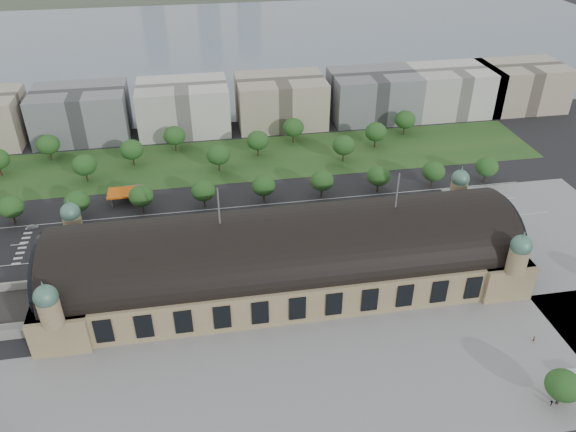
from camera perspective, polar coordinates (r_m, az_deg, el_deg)
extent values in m
plane|color=black|center=(185.86, -0.22, -6.79)|extent=(900.00, 900.00, 0.00)
cube|color=tan|center=(182.14, -0.22, -5.32)|extent=(150.00, 40.00, 12.00)
cube|color=tan|center=(185.58, -21.24, -7.13)|extent=(16.00, 43.00, 12.00)
cube|color=tan|center=(202.22, 18.87, -3.05)|extent=(16.00, 43.00, 12.00)
cylinder|color=black|center=(178.55, -0.23, -3.80)|extent=(144.00, 37.60, 37.60)
cylinder|color=black|center=(182.42, -23.57, -5.29)|extent=(1.20, 32.00, 32.00)
cylinder|color=black|center=(200.77, 20.78, -0.98)|extent=(1.20, 32.00, 32.00)
cylinder|color=tan|center=(196.81, -20.94, -1.03)|extent=(6.00, 6.00, 8.00)
sphere|color=#4C7A66|center=(194.05, -21.25, 0.33)|extent=(6.40, 6.40, 6.40)
cone|color=#4C7A66|center=(192.11, -21.48, 1.34)|extent=(1.00, 1.00, 2.50)
cylinder|color=tan|center=(212.57, 16.88, 2.36)|extent=(6.00, 6.00, 8.00)
sphere|color=#4C7A66|center=(210.01, 17.12, 3.65)|extent=(6.40, 6.40, 6.40)
cone|color=#4C7A66|center=(208.22, 17.29, 4.62)|extent=(1.00, 1.00, 2.50)
cylinder|color=tan|center=(163.65, -22.98, -9.01)|extent=(6.00, 6.00, 8.00)
sphere|color=#4C7A66|center=(160.31, -23.40, -7.52)|extent=(6.40, 6.40, 6.40)
cone|color=#4C7A66|center=(157.96, -23.71, -6.40)|extent=(1.00, 1.00, 2.50)
cylinder|color=tan|center=(182.30, 22.27, -4.20)|extent=(6.00, 6.00, 8.00)
sphere|color=#4C7A66|center=(179.31, 22.63, -2.78)|extent=(6.40, 6.40, 6.40)
cone|color=#4C7A66|center=(177.21, 22.89, -1.72)|extent=(1.00, 1.00, 2.50)
cylinder|color=#59595B|center=(166.13, -7.06, 0.98)|extent=(0.50, 0.50, 12.00)
cylinder|color=#59595B|center=(176.27, 11.06, 2.56)|extent=(0.50, 0.50, 12.00)
cube|color=gray|center=(156.65, 6.38, -16.39)|extent=(190.00, 48.00, 0.12)
cube|color=gray|center=(223.86, 26.80, -3.21)|extent=(56.00, 100.00, 0.12)
cube|color=black|center=(215.04, -7.20, -1.02)|extent=(260.00, 26.00, 0.10)
cube|color=#224B1E|center=(263.00, -6.90, 5.58)|extent=(300.00, 45.00, 0.10)
cube|color=#CD580C|center=(235.23, -16.19, 2.33)|extent=(14.00, 9.00, 0.70)
cube|color=#59595B|center=(241.68, -15.52, 2.44)|extent=(7.00, 5.00, 3.20)
cylinder|color=#59595B|center=(239.98, -17.35, 2.06)|extent=(0.50, 0.50, 4.40)
cylinder|color=#59595B|center=(238.56, -14.75, 2.31)|extent=(0.50, 0.50, 4.40)
cylinder|color=#59595B|center=(234.47, -17.48, 1.29)|extent=(0.50, 0.50, 4.40)
cylinder|color=#59595B|center=(233.01, -14.82, 1.54)|extent=(0.50, 0.50, 4.40)
cube|color=slate|center=(456.26, -6.83, 17.18)|extent=(700.00, 320.00, 0.08)
cube|color=slate|center=(299.95, -20.26, 9.75)|extent=(45.00, 32.00, 24.00)
cube|color=silver|center=(294.75, -10.57, 10.83)|extent=(45.00, 32.00, 24.00)
cube|color=tan|center=(297.97, -0.75, 11.61)|extent=(45.00, 32.00, 24.00)
cube|color=slate|center=(309.35, 8.63, 12.04)|extent=(45.00, 32.00, 24.00)
cube|color=silver|center=(325.86, 16.36, 12.16)|extent=(45.00, 32.00, 24.00)
cube|color=tan|center=(344.84, 22.52, 12.11)|extent=(45.00, 32.00, 24.00)
cylinder|color=#2D2116|center=(237.77, -26.04, -0.26)|extent=(0.70, 0.70, 4.32)
ellipsoid|color=#234A1A|center=(235.26, -26.34, 0.83)|extent=(9.60, 9.60, 8.16)
cylinder|color=#2D2116|center=(231.64, -20.40, 0.28)|extent=(0.70, 0.70, 4.32)
ellipsoid|color=#234A1A|center=(229.06, -20.65, 1.40)|extent=(9.60, 9.60, 8.16)
cylinder|color=#2D2116|center=(227.88, -14.51, 0.84)|extent=(0.70, 0.70, 4.32)
ellipsoid|color=#234A1A|center=(225.27, -14.69, 1.98)|extent=(9.60, 9.60, 8.16)
cylinder|color=#2D2116|center=(226.63, -8.49, 1.40)|extent=(0.70, 0.70, 4.32)
ellipsoid|color=#234A1A|center=(223.99, -8.60, 2.56)|extent=(9.60, 9.60, 8.16)
cylinder|color=#2D2116|center=(227.90, -2.47, 1.94)|extent=(0.70, 0.70, 4.32)
ellipsoid|color=#234A1A|center=(225.28, -2.50, 3.10)|extent=(9.60, 9.60, 8.16)
cylinder|color=#2D2116|center=(231.67, 3.43, 2.45)|extent=(0.70, 0.70, 4.32)
ellipsoid|color=#234A1A|center=(229.10, 3.47, 3.60)|extent=(9.60, 9.60, 8.16)
cylinder|color=#2D2116|center=(237.81, 9.08, 2.92)|extent=(0.70, 0.70, 4.32)
ellipsoid|color=#234A1A|center=(235.30, 9.19, 4.04)|extent=(9.60, 9.60, 8.16)
cylinder|color=#2D2116|center=(246.15, 14.40, 3.34)|extent=(0.70, 0.70, 4.32)
ellipsoid|color=#234A1A|center=(243.73, 14.57, 4.42)|extent=(9.60, 9.60, 8.16)
cylinder|color=#2D2116|center=(256.47, 19.34, 3.69)|extent=(0.70, 0.70, 4.32)
ellipsoid|color=#234A1A|center=(254.15, 19.55, 4.74)|extent=(9.60, 9.60, 8.16)
cylinder|color=#2D2116|center=(277.57, -27.16, 4.09)|extent=(0.70, 0.70, 4.68)
cylinder|color=#2D2116|center=(282.74, -22.95, 5.65)|extent=(0.70, 0.70, 4.68)
ellipsoid|color=#234A1A|center=(280.47, -23.20, 6.69)|extent=(10.40, 10.40, 8.84)
cylinder|color=#2D2116|center=(257.55, -19.76, 3.78)|extent=(0.70, 0.70, 4.68)
ellipsoid|color=#234A1A|center=(255.05, -19.99, 4.90)|extent=(10.40, 10.40, 8.84)
cylinder|color=#2D2116|center=(265.30, -15.42, 5.41)|extent=(0.70, 0.70, 4.68)
ellipsoid|color=#234A1A|center=(262.88, -15.60, 6.52)|extent=(10.40, 10.40, 8.84)
cylinder|color=#2D2116|center=(274.68, -11.33, 6.91)|extent=(0.70, 0.70, 4.68)
ellipsoid|color=#234A1A|center=(272.34, -11.46, 8.00)|extent=(10.40, 10.40, 8.84)
cylinder|color=#2D2116|center=(252.99, -7.00, 5.03)|extent=(0.70, 0.70, 4.68)
ellipsoid|color=#234A1A|center=(250.44, -7.09, 6.19)|extent=(10.40, 10.40, 8.84)
cylinder|color=#2D2116|center=(264.99, -3.06, 6.55)|extent=(0.70, 0.70, 4.68)
ellipsoid|color=#234A1A|center=(262.57, -3.10, 7.68)|extent=(10.40, 10.40, 8.84)
cylinder|color=#2D2116|center=(278.30, 0.54, 7.91)|extent=(0.70, 0.70, 4.68)
ellipsoid|color=#234A1A|center=(275.99, 0.55, 8.99)|extent=(10.40, 10.40, 8.84)
cylinder|color=#2D2116|center=(261.10, 5.62, 6.03)|extent=(0.70, 0.70, 4.68)
ellipsoid|color=#234A1A|center=(258.63, 5.69, 7.16)|extent=(10.40, 10.40, 8.84)
cylinder|color=#2D2116|center=(276.69, 8.82, 7.36)|extent=(0.70, 0.70, 4.68)
ellipsoid|color=#234A1A|center=(274.37, 8.92, 8.45)|extent=(10.40, 10.40, 8.84)
cylinder|color=#2D2116|center=(293.18, 11.69, 8.54)|extent=(0.70, 0.70, 4.68)
ellipsoid|color=#234A1A|center=(290.98, 11.81, 9.56)|extent=(10.40, 10.40, 8.84)
cylinder|color=#2D2116|center=(164.61, 25.78, -16.36)|extent=(0.70, 0.70, 3.96)
ellipsoid|color=#234A1A|center=(161.27, 26.19, -15.19)|extent=(9.00, 9.00, 7.65)
imported|color=gray|center=(232.67, -24.51, -1.00)|extent=(4.20, 1.68, 1.36)
imported|color=black|center=(220.10, -21.31, -2.15)|extent=(5.46, 2.84, 1.47)
imported|color=maroon|center=(218.44, -10.00, -0.51)|extent=(4.54, 2.07, 1.29)
imported|color=#54565B|center=(230.22, 12.49, 1.06)|extent=(4.58, 2.10, 1.46)
imported|color=silver|center=(227.09, 15.57, 0.11)|extent=(5.21, 2.64, 1.41)
imported|color=black|center=(207.98, -20.42, -4.12)|extent=(4.25, 3.73, 1.39)
imported|color=maroon|center=(206.27, -21.53, -4.73)|extent=(5.09, 4.42, 1.30)
imported|color=#1A284A|center=(203.71, -17.34, -4.27)|extent=(5.54, 4.54, 1.51)
imported|color=#4F5156|center=(204.10, -18.84, -4.48)|extent=(5.16, 3.48, 1.63)
imported|color=silver|center=(204.30, -14.10, -3.58)|extent=(4.81, 3.41, 1.51)
imported|color=gray|center=(203.95, -15.65, -3.90)|extent=(6.20, 4.85, 1.57)
imported|color=black|center=(200.55, -7.25, -3.50)|extent=(5.42, 4.28, 1.47)
imported|color=#B41C26|center=(206.26, -4.49, -1.88)|extent=(12.11, 3.18, 3.35)
imported|color=beige|center=(208.94, -1.90, -1.35)|extent=(10.94, 3.18, 3.01)
imported|color=#BDB6AF|center=(212.93, 2.98, -0.66)|extent=(11.04, 3.32, 3.03)
cube|color=#BABABC|center=(173.01, 26.67, -14.35)|extent=(1.77, 2.30, 1.77)
imported|color=gray|center=(179.73, 23.70, -11.38)|extent=(0.58, 0.78, 1.96)
imported|color=gray|center=(164.17, 25.16, -16.86)|extent=(1.24, 1.15, 1.84)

